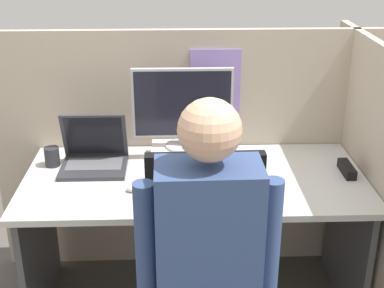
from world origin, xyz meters
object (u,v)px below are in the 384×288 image
carrot_toy (213,196)px  laptop (94,158)px  stapler (347,169)px  monitor (183,107)px  pen_cup (52,157)px  paper_box (183,153)px  person (209,274)px

carrot_toy → laptop: bearing=147.4°
laptop → stapler: laptop is taller
stapler → carrot_toy: bearing=-159.6°
monitor → laptop: 0.50m
pen_cup → laptop: bearing=-7.0°
stapler → pen_cup: bearing=174.5°
paper_box → monitor: monitor is taller
stapler → carrot_toy: 0.70m
carrot_toy → pen_cup: (-0.77, 0.38, 0.03)m
paper_box → carrot_toy: bearing=-74.5°
paper_box → laptop: laptop is taller
laptop → person: person is taller
stapler → carrot_toy: size_ratio=1.03×
person → carrot_toy: bearing=84.5°
paper_box → pen_cup: size_ratio=3.29×
person → pen_cup: bearing=125.6°
monitor → stapler: bearing=-14.2°
laptop → person: (0.50, -0.97, 0.02)m
paper_box → monitor: bearing=90.0°
laptop → pen_cup: size_ratio=3.31×
laptop → carrot_toy: 0.66m
laptop → pen_cup: 0.21m
person → pen_cup: 1.22m
monitor → person: bearing=-86.5°
laptop → stapler: bearing=-5.2°
carrot_toy → person: person is taller
stapler → carrot_toy: (-0.66, -0.25, -0.00)m
stapler → person: bearing=-130.1°
monitor → person: (0.06, -1.05, -0.21)m
paper_box → stapler: bearing=-14.1°
carrot_toy → monitor: bearing=105.4°
laptop → carrot_toy: laptop is taller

